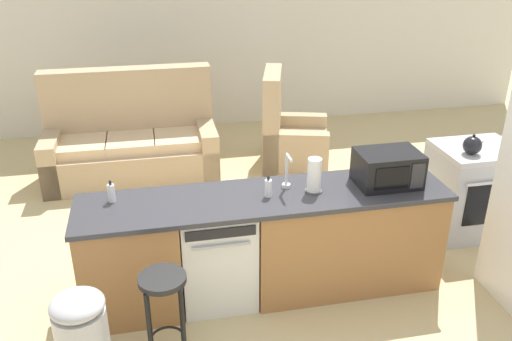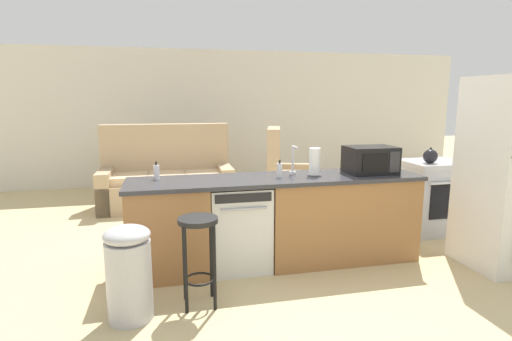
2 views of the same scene
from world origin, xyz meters
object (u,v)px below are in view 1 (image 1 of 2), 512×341
Objects in this scene: dishwasher at (217,253)px; armchair at (288,138)px; dish_soap_bottle at (111,193)px; bar_stool at (164,302)px; microwave at (388,168)px; soap_bottle at (268,188)px; paper_towel_roll at (314,176)px; kettle at (473,145)px; trash_bin at (83,341)px; couch at (132,144)px; stove_range at (471,190)px.

armchair is (1.26, 2.52, -0.07)m from dishwasher.
dish_soap_bottle is 0.24× the size of bar_stool.
dishwasher is 1.68× the size of microwave.
microwave is at bearing 1.10° from soap_bottle.
soap_bottle and dish_soap_bottle have the same top height.
microwave is 1.77× the size of paper_towel_roll.
dish_soap_bottle is at bearing -130.48° from armchair.
trash_bin is (-3.41, -1.20, -0.61)m from kettle.
soap_bottle is 2.90m from couch.
paper_towel_roll is 3.06m from couch.
microwave is 0.68× the size of trash_bin.
stove_range reaches higher than bar_stool.
dish_soap_bottle reaches higher than bar_stool.
kettle is 0.28× the size of bar_stool.
stove_range is 1.22× the size of trash_bin.
dishwasher is at bearing -10.44° from dish_soap_bottle.
microwave is at bearing -157.56° from kettle.
armchair is at bearing -2.45° from couch.
dish_soap_bottle is (-1.19, 0.16, 0.00)m from soap_bottle.
paper_towel_roll is 1.60× the size of soap_bottle.
stove_range is 1.80× the size of microwave.
dishwasher is 1.54m from microwave.
microwave is 0.62m from paper_towel_roll.
kettle is at bearing -142.84° from stove_range.
couch is (0.09, 2.46, -0.58)m from dish_soap_bottle.
armchair is (2.24, 3.29, -0.03)m from trash_bin.
dish_soap_bottle reaches higher than dishwasher.
dishwasher is at bearing 179.95° from microwave.
dishwasher is at bearing 177.22° from soap_bottle.
soap_bottle is 1.20m from dish_soap_bottle.
microwave reaches higher than dish_soap_bottle.
kettle is 2.48m from armchair.
stove_range is 0.75× the size of armchair.
paper_towel_roll is 2.66m from armchair.
paper_towel_roll is at bearing 28.61° from bar_stool.
bar_stool is at bearing -68.64° from dish_soap_bottle.
soap_bottle is at bearing -7.78° from dish_soap_bottle.
couch reaches higher than trash_bin.
dish_soap_bottle is at bearing -174.98° from kettle.
armchair is at bearing 61.95° from bar_stool.
dish_soap_bottle reaches higher than trash_bin.
paper_towel_roll is 1.70m from kettle.
couch reaches higher than armchair.
microwave is at bearing -86.63° from armchair.
trash_bin is (-3.58, -1.32, -0.07)m from stove_range.
dishwasher is 2.81m from armchair.
paper_towel_roll reaches higher than trash_bin.
stove_range is 0.45× the size of couch.
couch is (0.31, 3.38, 0.02)m from trash_bin.
dishwasher is 0.82m from bar_stool.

